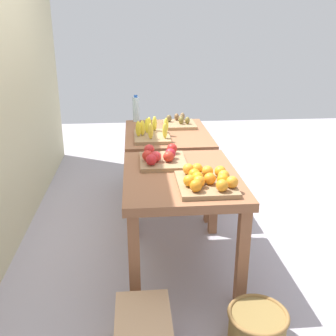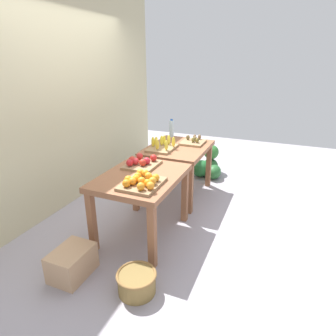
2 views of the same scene
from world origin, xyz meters
name	(u,v)px [view 1 (image 1 of 2)]	position (x,y,z in m)	size (l,w,h in m)	color
ground_plane	(172,228)	(0.00, 0.00, 0.00)	(8.00, 8.00, 0.00)	#A29BA6
display_table_left	(181,188)	(-0.56, 0.00, 0.63)	(1.04, 0.80, 0.74)	#915B3C
display_table_right	(167,143)	(0.56, 0.00, 0.63)	(1.04, 0.80, 0.74)	#915B3C
orange_bin	(206,180)	(-0.80, -0.13, 0.78)	(0.44, 0.38, 0.11)	#977651
apple_bin	(161,158)	(-0.33, 0.12, 0.78)	(0.40, 0.34, 0.11)	#977651
banana_crate	(152,133)	(0.36, 0.16, 0.78)	(0.44, 0.32, 0.17)	#977651
kiwi_bin	(179,123)	(0.80, -0.15, 0.76)	(0.37, 0.32, 0.10)	#977651
water_bottle	(136,109)	(1.03, 0.29, 0.87)	(0.07, 0.07, 0.28)	silver
watermelon_pile	(178,156)	(1.47, -0.22, 0.18)	(0.64, 0.52, 0.49)	#2C6432
wicker_basket	(257,326)	(-1.36, -0.35, 0.10)	(0.35, 0.35, 0.19)	olive
cardboard_produce_box	(144,334)	(-1.41, 0.30, 0.13)	(0.40, 0.30, 0.27)	tan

